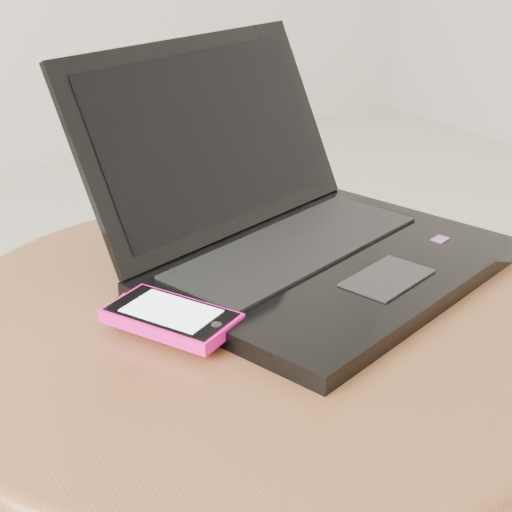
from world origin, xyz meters
TOP-DOWN VIEW (x-y plane):
  - table at (-0.04, -0.10)m, footprint 0.63×0.63m
  - laptop at (0.06, -0.04)m, footprint 0.45×0.45m
  - phone_black at (-0.10, -0.06)m, footprint 0.11×0.12m
  - phone_pink at (-0.12, -0.11)m, footprint 0.11×0.13m

SIDE VIEW (x-z plane):
  - table at x=-0.04m, z-range 0.14..0.65m
  - phone_black at x=-0.10m, z-range 0.50..0.51m
  - phone_pink at x=-0.12m, z-range 0.51..0.53m
  - laptop at x=0.06m, z-range 0.43..0.66m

